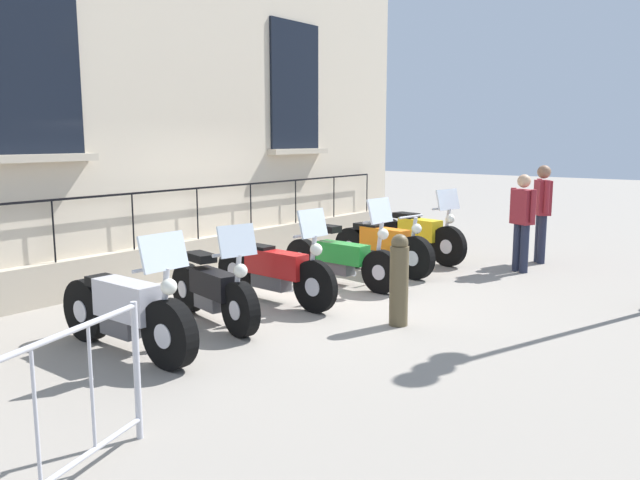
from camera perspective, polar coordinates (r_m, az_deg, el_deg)
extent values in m
plane|color=gray|center=(9.25, -1.38, -4.73)|extent=(60.00, 60.00, 0.00)
cube|color=beige|center=(10.95, -12.85, 15.68)|extent=(0.60, 11.99, 7.01)
cube|color=#B1A48F|center=(10.76, -10.96, -1.38)|extent=(0.20, 11.99, 0.57)
cube|color=black|center=(12.56, -2.26, 13.64)|extent=(0.06, 1.39, 2.39)
cube|color=#BCAE97|center=(12.47, -1.94, 7.95)|extent=(0.24, 1.59, 0.10)
cube|color=black|center=(9.17, -24.64, 14.50)|extent=(0.06, 1.39, 2.39)
cube|color=#BCAE97|center=(9.06, -23.88, 6.73)|extent=(0.24, 1.59, 0.10)
cube|color=black|center=(10.59, -11.00, 4.58)|extent=(0.03, 10.07, 0.03)
cylinder|color=black|center=(9.18, -22.77, 0.71)|extent=(0.02, 0.02, 0.84)
cylinder|color=black|center=(9.85, -16.41, 1.59)|extent=(0.02, 0.02, 0.84)
cylinder|color=black|center=(10.63, -10.93, 2.32)|extent=(0.02, 0.02, 0.84)
cylinder|color=black|center=(11.49, -6.22, 2.94)|extent=(0.02, 0.02, 0.84)
cylinder|color=black|center=(12.43, -2.20, 3.45)|extent=(0.02, 0.02, 0.84)
cylinder|color=black|center=(13.41, 1.26, 3.88)|extent=(0.02, 0.02, 0.84)
cylinder|color=black|center=(14.44, 4.23, 4.23)|extent=(0.02, 0.02, 0.84)
cylinder|color=black|center=(6.37, -13.35, -8.22)|extent=(0.69, 0.17, 0.69)
cylinder|color=silver|center=(6.37, -13.35, -8.22)|extent=(0.24, 0.18, 0.24)
cylinder|color=black|center=(7.50, -20.18, -5.89)|extent=(0.69, 0.17, 0.69)
cylinder|color=silver|center=(7.50, -20.18, -5.89)|extent=(0.24, 0.18, 0.24)
cube|color=#B2B2BC|center=(6.82, -16.90, -5.17)|extent=(0.82, 0.29, 0.39)
cube|color=#4C4C51|center=(6.97, -17.27, -7.17)|extent=(0.49, 0.23, 0.24)
cube|color=black|center=(7.06, -18.52, -3.58)|extent=(0.46, 0.26, 0.10)
cylinder|color=silver|center=(6.32, -13.74, -5.29)|extent=(0.16, 0.06, 0.66)
cylinder|color=silver|center=(6.28, -14.14, -2.32)|extent=(0.04, 0.63, 0.04)
sphere|color=white|center=(6.23, -13.40, -4.09)|extent=(0.16, 0.16, 0.16)
cylinder|color=silver|center=(7.21, -16.90, -7.60)|extent=(0.74, 0.09, 0.08)
cube|color=silver|center=(6.21, -13.85, -1.04)|extent=(0.13, 0.51, 0.36)
cylinder|color=black|center=(7.23, -7.16, -6.19)|extent=(0.64, 0.29, 0.63)
cylinder|color=silver|center=(7.23, -7.16, -6.19)|extent=(0.25, 0.21, 0.22)
cylinder|color=black|center=(8.33, -11.78, -4.27)|extent=(0.64, 0.29, 0.63)
cylinder|color=silver|center=(8.33, -11.78, -4.27)|extent=(0.25, 0.21, 0.22)
cube|color=black|center=(7.69, -9.49, -3.87)|extent=(0.82, 0.43, 0.30)
cube|color=#4C4C51|center=(7.83, -9.81, -5.31)|extent=(0.50, 0.31, 0.22)
cube|color=black|center=(7.91, -10.68, -1.51)|extent=(0.48, 0.33, 0.10)
cylinder|color=silver|center=(7.20, -7.41, -3.70)|extent=(0.17, 0.10, 0.64)
cylinder|color=silver|center=(7.18, -7.67, -1.19)|extent=(0.17, 0.55, 0.04)
sphere|color=white|center=(7.11, -7.14, -2.75)|extent=(0.16, 0.16, 0.16)
cylinder|color=silver|center=(8.04, -9.41, -5.72)|extent=(0.70, 0.25, 0.08)
cube|color=silver|center=(7.10, -7.45, -0.07)|extent=(0.23, 0.47, 0.36)
cylinder|color=black|center=(8.14, -0.45, -4.18)|extent=(0.69, 0.15, 0.68)
cylinder|color=silver|center=(8.14, -0.45, -4.18)|extent=(0.25, 0.14, 0.24)
cylinder|color=black|center=(9.20, -7.51, -2.71)|extent=(0.69, 0.15, 0.68)
cylinder|color=silver|center=(9.20, -7.51, -2.71)|extent=(0.25, 0.14, 0.24)
cube|color=red|center=(8.57, -3.98, -2.10)|extent=(0.99, 0.32, 0.33)
cube|color=#4C4C51|center=(8.69, -4.43, -3.58)|extent=(0.60, 0.24, 0.24)
cube|color=black|center=(8.82, -5.79, -0.74)|extent=(0.56, 0.27, 0.10)
cylinder|color=silver|center=(8.10, -0.72, -1.85)|extent=(0.16, 0.07, 0.67)
cylinder|color=silver|center=(8.08, -0.98, 0.50)|extent=(0.07, 0.57, 0.04)
sphere|color=white|center=(8.03, -0.35, -0.86)|extent=(0.16, 0.16, 0.16)
cylinder|color=silver|center=(8.95, -4.64, -3.99)|extent=(0.89, 0.14, 0.08)
cube|color=silver|center=(8.02, -0.67, 1.51)|extent=(0.15, 0.47, 0.36)
cylinder|color=black|center=(9.18, 5.52, -2.85)|extent=(0.64, 0.17, 0.63)
cylinder|color=silver|center=(9.18, 5.52, -2.85)|extent=(0.23, 0.17, 0.22)
cylinder|color=black|center=(10.15, -1.57, -1.66)|extent=(0.64, 0.17, 0.63)
cylinder|color=silver|center=(10.15, -1.57, -1.66)|extent=(0.23, 0.17, 0.22)
cube|color=#1E842D|center=(9.58, 2.03, -1.16)|extent=(0.87, 0.33, 0.30)
cube|color=#4C4C51|center=(9.68, 1.57, -2.38)|extent=(0.52, 0.25, 0.22)
cube|color=black|center=(9.75, 0.46, 1.05)|extent=(0.49, 0.28, 0.10)
cylinder|color=silver|center=(9.14, 5.30, -0.57)|extent=(0.16, 0.07, 0.74)
cylinder|color=silver|center=(9.12, 5.08, 1.73)|extent=(0.08, 0.60, 0.04)
sphere|color=white|center=(9.07, 5.67, 0.53)|extent=(0.16, 0.16, 0.16)
cylinder|color=silver|center=(9.92, 1.39, -2.75)|extent=(0.77, 0.13, 0.08)
cube|color=silver|center=(9.06, 5.40, 2.63)|extent=(0.15, 0.50, 0.36)
cylinder|color=black|center=(10.14, 8.51, -1.59)|extent=(0.71, 0.24, 0.69)
cylinder|color=silver|center=(10.14, 8.51, -1.59)|extent=(0.26, 0.20, 0.24)
cylinder|color=black|center=(11.00, 2.88, -0.66)|extent=(0.71, 0.24, 0.69)
cylinder|color=silver|center=(11.00, 2.88, -0.66)|extent=(0.26, 0.20, 0.24)
cube|color=orange|center=(10.49, 5.81, 0.06)|extent=(0.91, 0.38, 0.37)
cube|color=#4C4C51|center=(10.60, 5.37, -1.26)|extent=(0.55, 0.28, 0.24)
cube|color=black|center=(10.70, 4.35, 1.19)|extent=(0.52, 0.30, 0.10)
cylinder|color=silver|center=(10.12, 8.32, 0.24)|extent=(0.17, 0.08, 0.66)
cylinder|color=silver|center=(10.10, 8.14, 2.09)|extent=(0.12, 0.57, 0.04)
sphere|color=white|center=(10.06, 8.66, 1.01)|extent=(0.16, 0.16, 0.16)
cylinder|color=silver|center=(10.83, 5.17, -1.68)|extent=(0.79, 0.19, 0.08)
cylinder|color=black|center=(11.27, 11.43, -0.56)|extent=(0.72, 0.25, 0.71)
cylinder|color=silver|center=(11.27, 11.43, -0.56)|extent=(0.27, 0.19, 0.25)
cylinder|color=black|center=(12.13, 6.21, 0.25)|extent=(0.72, 0.25, 0.71)
cylinder|color=silver|center=(12.13, 6.21, 0.25)|extent=(0.27, 0.19, 0.25)
cube|color=gold|center=(11.63, 8.94, 0.94)|extent=(0.84, 0.45, 0.38)
cube|color=#4C4C51|center=(11.73, 8.53, -0.28)|extent=(0.51, 0.33, 0.25)
cube|color=black|center=(11.80, 7.73, 2.18)|extent=(0.49, 0.35, 0.10)
cylinder|color=silver|center=(11.25, 11.28, 1.14)|extent=(0.17, 0.09, 0.67)
cylinder|color=silver|center=(11.24, 11.13, 2.84)|extent=(0.16, 0.68, 0.04)
sphere|color=white|center=(11.19, 11.59, 1.87)|extent=(0.16, 0.16, 0.16)
cylinder|color=silver|center=(11.97, 8.49, -0.69)|extent=(0.72, 0.21, 0.08)
cube|color=silver|center=(11.19, 11.39, 3.57)|extent=(0.22, 0.57, 0.36)
cylinder|color=#B7B7BF|center=(4.96, -16.10, -11.22)|extent=(0.05, 0.05, 1.05)
cylinder|color=#B7B7BF|center=(4.24, -24.13, -14.17)|extent=(0.02, 0.02, 0.87)
cylinder|color=#B7B7BF|center=(4.57, -19.80, -12.17)|extent=(0.02, 0.02, 0.87)
cylinder|color=brown|center=(7.62, 7.09, -4.12)|extent=(0.22, 0.22, 0.96)
sphere|color=brown|center=(7.52, 7.17, -0.23)|extent=(0.20, 0.20, 0.20)
cylinder|color=#23283D|center=(11.95, 19.26, 0.04)|extent=(0.14, 0.14, 0.87)
cylinder|color=#23283D|center=(12.10, 19.03, 0.16)|extent=(0.14, 0.14, 0.87)
cube|color=maroon|center=(11.94, 19.33, 3.61)|extent=(0.39, 0.42, 0.61)
sphere|color=#8C664C|center=(11.91, 19.45, 5.78)|extent=(0.23, 0.23, 0.23)
cylinder|color=maroon|center=(11.73, 19.67, 3.65)|extent=(0.09, 0.09, 0.58)
cylinder|color=maroon|center=(12.15, 19.03, 3.85)|extent=(0.09, 0.09, 0.58)
cylinder|color=#23283D|center=(11.16, 17.26, -0.63)|extent=(0.14, 0.14, 0.81)
cylinder|color=#23283D|center=(11.05, 17.85, -0.75)|extent=(0.14, 0.14, 0.81)
cube|color=maroon|center=(11.02, 17.72, 2.85)|extent=(0.42, 0.35, 0.57)
sphere|color=tan|center=(10.98, 17.83, 5.06)|extent=(0.22, 0.22, 0.22)
cylinder|color=maroon|center=(11.17, 16.92, 3.12)|extent=(0.09, 0.09, 0.54)
cylinder|color=maroon|center=(10.86, 18.57, 2.88)|extent=(0.09, 0.09, 0.54)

